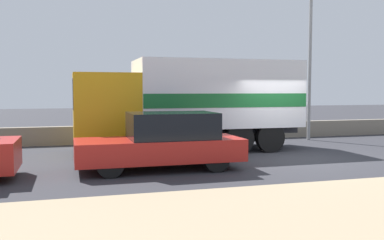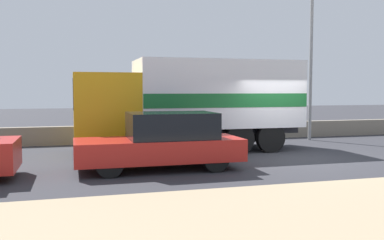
% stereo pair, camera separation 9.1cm
% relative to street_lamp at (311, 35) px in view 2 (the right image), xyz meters
% --- Properties ---
extents(ground_plane, '(80.00, 80.00, 0.00)m').
position_rel_street_lamp_xyz_m(ground_plane, '(-3.18, -4.35, -4.48)').
color(ground_plane, '#2D2D33').
extents(stone_wall_backdrop, '(60.00, 0.35, 0.72)m').
position_rel_street_lamp_xyz_m(stone_wall_backdrop, '(-3.18, 1.17, -4.12)').
color(stone_wall_backdrop, gray).
rests_on(stone_wall_backdrop, ground_plane).
extents(street_lamp, '(0.56, 0.28, 7.84)m').
position_rel_street_lamp_xyz_m(street_lamp, '(0.00, 0.00, 0.00)').
color(street_lamp, gray).
rests_on(street_lamp, ground_plane).
extents(box_truck, '(7.81, 2.48, 3.17)m').
position_rel_street_lamp_xyz_m(box_truck, '(-5.67, -1.81, -2.68)').
color(box_truck, gold).
rests_on(box_truck, ground_plane).
extents(car_hatchback, '(4.43, 1.73, 1.54)m').
position_rel_street_lamp_xyz_m(car_hatchback, '(-7.46, -4.99, -3.72)').
color(car_hatchback, '#B21E19').
rests_on(car_hatchback, ground_plane).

